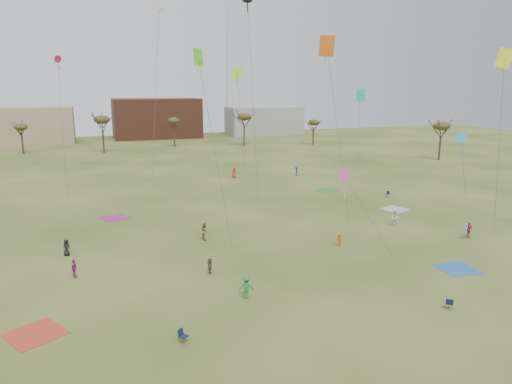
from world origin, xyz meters
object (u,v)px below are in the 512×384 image
object	(u,v)px
flyer_near_center	(246,287)
camp_chair_right	(387,195)
camp_chair_left	(183,339)
camp_chair_center	(449,306)
spectator_fore_a	(469,230)
radio_tower	(229,75)

from	to	relation	value
flyer_near_center	camp_chair_right	size ratio (longest dim) A/B	2.05
camp_chair_left	camp_chair_center	bearing A→B (deg)	-48.16
spectator_fore_a	camp_chair_center	distance (m)	18.51
camp_chair_center	flyer_near_center	bearing A→B (deg)	15.29
flyer_near_center	radio_tower	distance (m)	130.21
camp_chair_center	camp_chair_right	distance (m)	35.60
spectator_fore_a	camp_chair_left	size ratio (longest dim) A/B	1.93
spectator_fore_a	flyer_near_center	bearing A→B (deg)	7.26
camp_chair_left	camp_chair_center	size ratio (longest dim) A/B	1.00
flyer_near_center	spectator_fore_a	bearing A→B (deg)	-144.40
flyer_near_center	camp_chair_center	xyz separation A→B (m)	(13.15, -6.53, -0.63)
flyer_near_center	radio_tower	world-z (taller)	radio_tower
camp_chair_center	camp_chair_right	xyz separation A→B (m)	(16.49, 31.54, 0.00)
spectator_fore_a	camp_chair_left	bearing A→B (deg)	12.89
spectator_fore_a	camp_chair_right	world-z (taller)	spectator_fore_a
radio_tower	camp_chair_center	bearing A→B (deg)	-99.36
camp_chair_right	camp_chair_left	bearing A→B (deg)	-74.88
camp_chair_center	radio_tower	size ratio (longest dim) A/B	0.02
camp_chair_left	camp_chair_right	xyz separation A→B (m)	(35.33, 29.75, 0.00)
flyer_near_center	camp_chair_left	world-z (taller)	flyer_near_center
spectator_fore_a	camp_chair_center	size ratio (longest dim) A/B	1.93
camp_chair_center	radio_tower	world-z (taller)	radio_tower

